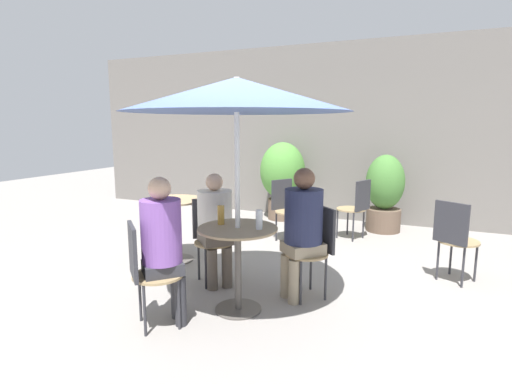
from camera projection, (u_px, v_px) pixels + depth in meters
The scene contains 18 objects.
ground_plane at pixel (248, 307), 3.63m from camera, with size 20.00×20.00×0.00m, color gray.
storefront_wall at pixel (340, 133), 6.82m from camera, with size 10.00×0.06×3.00m.
cafe_table_near at pixel (238, 250), 3.48m from camera, with size 0.70×0.70×0.76m.
cafe_table_far at pixel (175, 216), 4.80m from camera, with size 0.69×0.69×0.76m.
bistro_chair_0 at pixel (315, 243), 3.80m from camera, with size 0.47×0.47×0.87m.
bistro_chair_1 at pixel (211, 232), 4.20m from camera, with size 0.47×0.47×0.87m.
bistro_chair_2 at pixel (146, 266), 3.18m from camera, with size 0.47×0.47×0.87m.
bistro_chair_3 at pixel (455, 234), 4.10m from camera, with size 0.46×0.47×0.87m.
bistro_chair_4 at pixel (286, 204), 5.65m from camera, with size 0.47×0.46×0.87m.
bistro_chair_5 at pixel (357, 204), 5.69m from camera, with size 0.46×0.44×0.87m.
seated_person_0 at pixel (302, 223), 3.70m from camera, with size 0.45×0.45×1.25m.
seated_person_1 at pixel (215, 220), 4.04m from camera, with size 0.45×0.45×1.16m.
seated_person_2 at pixel (163, 239), 3.20m from camera, with size 0.41×0.41×1.23m.
beer_glass_0 at pixel (259, 220), 3.38m from camera, with size 0.06×0.06×0.17m.
beer_glass_1 at pixel (221, 215), 3.55m from camera, with size 0.06×0.06×0.17m.
potted_plant_0 at pixel (282, 176), 6.93m from camera, with size 0.78×0.78×1.34m.
potted_plant_1 at pixel (385, 192), 6.15m from camera, with size 0.58×0.58×1.19m.
umbrella at pixel (237, 95), 3.26m from camera, with size 1.89×1.89×2.02m.
Camera 1 is at (1.42, -3.10, 1.63)m, focal length 28.00 mm.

